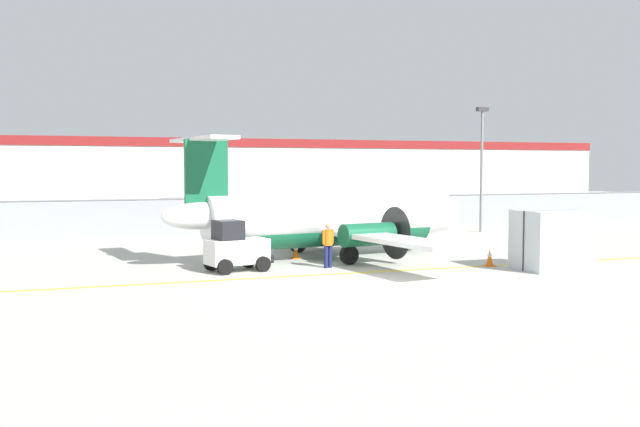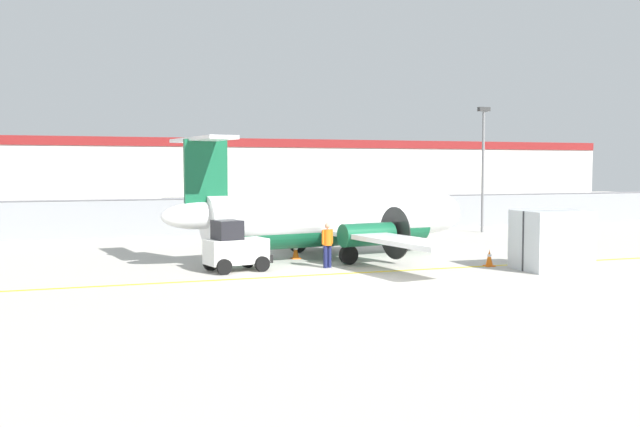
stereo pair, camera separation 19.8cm
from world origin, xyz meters
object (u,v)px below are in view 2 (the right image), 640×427
Objects in this scene: ground_crew_worker at (327,243)px; parked_car_7 at (404,203)px; baggage_tug at (235,248)px; traffic_cone_far_left at (209,249)px; parked_car_5 at (313,207)px; traffic_cone_near_right at (296,251)px; parked_car_4 at (245,210)px; apron_light_pole at (483,159)px; parked_car_3 at (180,209)px; parked_car_2 at (128,213)px; cargo_container at (551,240)px; traffic_cone_near_left at (489,258)px; parked_car_1 at (40,216)px; parked_car_6 at (363,206)px; commuter_airplane at (333,219)px.

ground_crew_worker is 0.39× the size of parked_car_7.
baggage_tug is at bearing 57.95° from parked_car_7.
traffic_cone_far_left is 21.83m from parked_car_5.
ground_crew_worker is 3.03m from traffic_cone_near_right.
traffic_cone_near_right is at bearing 87.53° from parked_car_4.
apron_light_pole is at bearing 141.50° from parked_car_4.
parked_car_3 is (-1.68, 21.73, 0.58)m from traffic_cone_near_right.
ground_crew_worker is at bearing -67.02° from parked_car_2.
cargo_container is 3.82× the size of traffic_cone_far_left.
parked_car_2 is at bearing -133.70° from parked_car_3.
traffic_cone_near_left is 27.69m from parked_car_1.
parked_car_2 is (-13.44, 24.40, -0.21)m from cargo_container.
baggage_tug is 20.44m from apron_light_pole.
traffic_cone_far_left is at bearing -135.25° from parked_car_6.
apron_light_pole reaches higher than cargo_container.
baggage_tug is 0.58× the size of parked_car_5.
traffic_cone_near_right is at bearing 167.06° from commuter_airplane.
parked_car_4 is (-4.05, 23.46, 0.58)m from traffic_cone_near_left.
ground_crew_worker is at bearing 63.26° from parked_car_7.
cargo_container is 3.82× the size of traffic_cone_near_right.
traffic_cone_near_right is 0.09× the size of apron_light_pole.
apron_light_pole is (-2.96, -16.43, 3.41)m from parked_car_7.
commuter_airplane is 3.67× the size of parked_car_6.
commuter_airplane reaches higher than parked_car_7.
parked_car_1 is at bearing -149.95° from parked_car_3.
traffic_cone_near_right is (-7.99, 6.14, -0.79)m from cargo_container.
traffic_cone_near_left is 0.15× the size of parked_car_1.
traffic_cone_near_right is 18.99m from parked_car_4.
parked_car_1 is at bearing 11.23° from parked_car_4.
parked_car_7 is at bearing 79.78° from apron_light_pole.
parked_car_7 is (5.07, 3.36, 0.00)m from parked_car_6.
parked_car_4 and parked_car_7 have the same top height.
parked_car_4 is (3.96, -2.88, 0.00)m from parked_car_3.
parked_car_1 is at bearing 97.81° from baggage_tug.
parked_car_1 is (-7.40, 20.01, 0.04)m from baggage_tug.
baggage_tug is 25.84m from parked_car_5.
parked_car_3 is (1.58, 19.83, 0.58)m from traffic_cone_far_left.
baggage_tug is at bearing 164.14° from cargo_container.
traffic_cone_far_left is at bearing -165.72° from ground_crew_worker.
ground_crew_worker is (3.49, -0.25, 0.10)m from baggage_tug.
apron_light_pole reaches higher than traffic_cone_near_left.
commuter_airplane is 28.92m from parked_car_7.
ground_crew_worker and parked_car_4 have the same top height.
parked_car_1 is 26.39m from apron_light_pole.
parked_car_7 is 17.04m from apron_light_pole.
parked_car_5 is (7.72, 20.76, 0.58)m from traffic_cone_near_right.
parked_car_1 reaches higher than traffic_cone_near_right.
parked_car_5 is (7.38, 23.70, -0.06)m from ground_crew_worker.
traffic_cone_far_left is 17.07m from parked_car_1.
ground_crew_worker is 0.69× the size of cargo_container.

